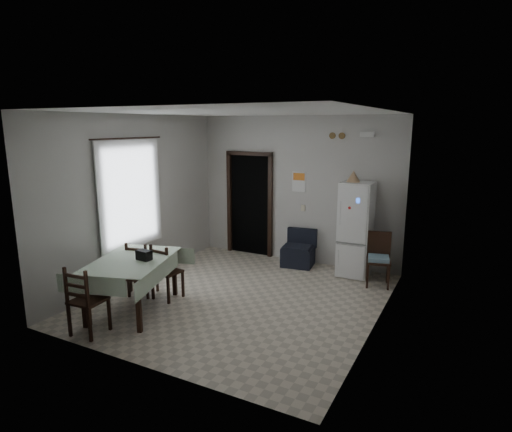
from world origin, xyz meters
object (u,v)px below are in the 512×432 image
at_px(dining_chair_far_right, 167,271).
at_px(navy_seat, 298,248).
at_px(corner_chair, 379,260).
at_px(dining_table, 133,285).
at_px(fridge, 356,229).
at_px(dining_chair_near_head, 88,300).
at_px(dining_chair_far_left, 142,268).

bearing_deg(dining_chair_far_right, navy_seat, -111.58).
distance_m(corner_chair, dining_table, 4.04).
distance_m(dining_table, dining_chair_far_right, 0.61).
distance_m(fridge, navy_seat, 1.22).
distance_m(fridge, dining_chair_near_head, 4.64).
distance_m(fridge, dining_chair_far_left, 3.80).
distance_m(navy_seat, dining_chair_far_right, 2.76).
bearing_deg(corner_chair, dining_chair_far_right, -157.14).
bearing_deg(dining_chair_far_right, dining_table, 79.03).
bearing_deg(dining_table, navy_seat, 48.20).
distance_m(fridge, dining_chair_far_right, 3.42).
height_order(navy_seat, corner_chair, corner_chair).
xyz_separation_m(fridge, navy_seat, (-1.11, 0.00, -0.51)).
relative_size(corner_chair, dining_chair_far_right, 1.02).
relative_size(fridge, dining_chair_far_right, 1.91).
relative_size(dining_table, dining_chair_far_right, 1.67).
xyz_separation_m(navy_seat, dining_table, (-1.39, -3.06, 0.04)).
bearing_deg(navy_seat, dining_table, -122.10).
bearing_deg(dining_chair_far_right, dining_chair_near_head, 88.41).
bearing_deg(navy_seat, dining_chair_far_right, -124.02).
xyz_separation_m(corner_chair, dining_table, (-3.02, -2.69, -0.07)).
distance_m(dining_chair_far_left, dining_chair_far_right, 0.47).
relative_size(dining_table, dining_chair_far_left, 1.68).
xyz_separation_m(fridge, dining_chair_far_right, (-2.34, -2.47, -0.41)).
xyz_separation_m(dining_table, dining_chair_far_left, (-0.29, 0.53, 0.06)).
bearing_deg(dining_table, fridge, 33.36).
bearing_deg(dining_table, dining_chair_far_left, 101.91).
xyz_separation_m(dining_chair_far_left, dining_chair_near_head, (0.30, -1.36, 0.02)).
bearing_deg(dining_chair_far_left, corner_chair, -160.38).
bearing_deg(dining_table, dining_chair_far_right, 56.89).
bearing_deg(dining_chair_far_right, dining_chair_far_left, 12.47).
relative_size(corner_chair, dining_table, 0.61).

